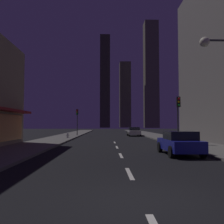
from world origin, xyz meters
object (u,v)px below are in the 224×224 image
at_px(car_parked_near, 179,143).
at_px(street_lamp_right, 219,67).
at_px(traffic_light_far_left, 77,116).
at_px(fire_hydrant_far_left, 68,135).
at_px(traffic_light_near_right, 178,109).
at_px(car_parked_far, 134,131).

relative_size(car_parked_near, street_lamp_right, 0.64).
bearing_deg(car_parked_near, traffic_light_far_left, 111.13).
bearing_deg(fire_hydrant_far_left, traffic_light_far_left, 86.64).
distance_m(traffic_light_near_right, traffic_light_far_left, 20.42).
bearing_deg(traffic_light_near_right, traffic_light_far_left, 122.60).
height_order(car_parked_far, traffic_light_far_left, traffic_light_far_left).
xyz_separation_m(traffic_light_near_right, traffic_light_far_left, (-11.00, 17.20, 0.00)).
xyz_separation_m(car_parked_near, traffic_light_far_left, (-9.10, 23.54, 2.45)).
distance_m(car_parked_near, traffic_light_near_right, 7.06).
xyz_separation_m(fire_hydrant_far_left, street_lamp_right, (11.28, -18.32, 4.61)).
distance_m(car_parked_near, car_parked_far, 23.98).
bearing_deg(car_parked_far, traffic_light_near_right, -83.85).
bearing_deg(traffic_light_near_right, street_lamp_right, -90.87).
bearing_deg(car_parked_far, fire_hydrant_far_left, -142.64).
height_order(car_parked_far, traffic_light_near_right, traffic_light_near_right).
bearing_deg(traffic_light_far_left, street_lamp_right, -66.60).
bearing_deg(street_lamp_right, car_parked_far, 93.98).
bearing_deg(car_parked_near, traffic_light_near_right, 73.33).
distance_m(car_parked_near, fire_hydrant_far_left, 19.24).
relative_size(traffic_light_near_right, street_lamp_right, 0.64).
bearing_deg(traffic_light_far_left, fire_hydrant_far_left, -93.36).
xyz_separation_m(traffic_light_near_right, street_lamp_right, (-0.12, -7.94, 1.87)).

